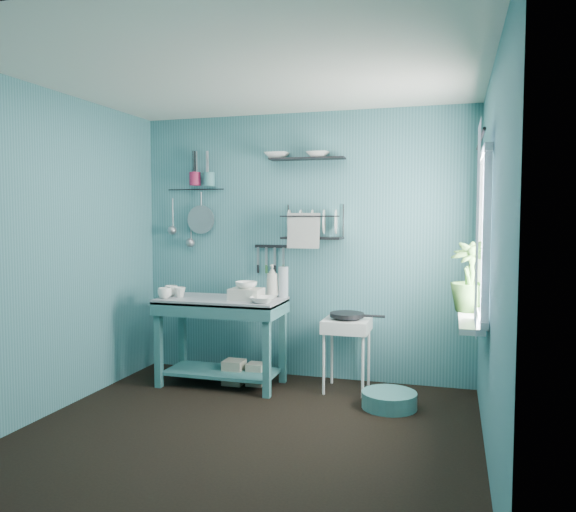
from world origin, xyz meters
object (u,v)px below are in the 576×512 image
(work_counter, at_px, (222,342))
(storage_tin_large, at_px, (234,372))
(mug_right, at_px, (171,291))
(colander, at_px, (201,220))
(dish_rack, at_px, (312,222))
(potted_plant, at_px, (470,277))
(water_bottle, at_px, (283,282))
(utensil_cup_teal, at_px, (209,179))
(soap_bottle, at_px, (272,281))
(mug_left, at_px, (165,293))
(mug_mid, at_px, (180,292))
(frying_pan, at_px, (347,315))
(wash_tub, at_px, (246,294))
(storage_tin_small, at_px, (256,374))
(utensil_cup_magenta, at_px, (195,179))
(floor_basin, at_px, (389,400))
(hotplate_stand, at_px, (347,355))

(work_counter, relative_size, storage_tin_large, 5.10)
(mug_right, bearing_deg, colander, 77.30)
(dish_rack, height_order, potted_plant, dish_rack)
(water_bottle, xyz_separation_m, utensil_cup_teal, (-0.81, 0.19, 0.96))
(soap_bottle, bearing_deg, mug_left, -158.20)
(mug_mid, distance_m, water_bottle, 0.95)
(frying_pan, distance_m, storage_tin_large, 1.17)
(water_bottle, relative_size, potted_plant, 0.54)
(wash_tub, distance_m, storage_tin_small, 0.75)
(mug_left, xyz_separation_m, utensil_cup_teal, (0.19, 0.57, 1.05))
(mug_mid, bearing_deg, frying_pan, 8.17)
(work_counter, bearing_deg, dish_rack, 14.11)
(mug_left, relative_size, utensil_cup_magenta, 0.95)
(work_counter, distance_m, utensil_cup_magenta, 1.62)
(mug_mid, distance_m, storage_tin_small, 1.02)
(mug_right, bearing_deg, water_bottle, 12.17)
(dish_rack, relative_size, storage_tin_large, 2.50)
(wash_tub, xyz_separation_m, utensil_cup_teal, (-0.54, 0.43, 1.05))
(work_counter, relative_size, frying_pan, 3.74)
(mug_left, distance_m, colander, 0.89)
(dish_rack, relative_size, colander, 1.96)
(water_bottle, distance_m, floor_basin, 1.40)
(wash_tub, relative_size, dish_rack, 0.51)
(mug_left, relative_size, storage_tin_large, 0.56)
(potted_plant, bearing_deg, mug_right, 172.94)
(mug_right, bearing_deg, frying_pan, 5.48)
(work_counter, height_order, mug_right, mug_right)
(work_counter, relative_size, floor_basin, 2.55)
(work_counter, relative_size, utensil_cup_magenta, 8.63)
(utensil_cup_teal, bearing_deg, floor_basin, -18.53)
(mug_right, distance_m, utensil_cup_magenta, 1.14)
(utensil_cup_teal, height_order, potted_plant, utensil_cup_teal)
(utensil_cup_teal, xyz_separation_m, potted_plant, (2.42, -0.74, -0.80))
(colander, height_order, floor_basin, colander)
(work_counter, height_order, floor_basin, work_counter)
(dish_rack, xyz_separation_m, storage_tin_small, (-0.46, -0.28, -1.38))
(mug_right, bearing_deg, storage_tin_small, 5.71)
(water_bottle, relative_size, frying_pan, 0.93)
(utensil_cup_magenta, relative_size, storage_tin_small, 0.65)
(mug_left, height_order, water_bottle, water_bottle)
(water_bottle, relative_size, storage_tin_large, 1.27)
(colander, bearing_deg, work_counter, -47.69)
(mug_left, distance_m, hotplate_stand, 1.71)
(wash_tub, height_order, colander, colander)
(dish_rack, bearing_deg, work_counter, -164.28)
(soap_bottle, distance_m, floor_basin, 1.47)
(soap_bottle, height_order, dish_rack, dish_rack)
(colander, bearing_deg, storage_tin_small, -27.21)
(potted_plant, bearing_deg, colander, 163.13)
(utensil_cup_magenta, height_order, storage_tin_large, utensil_cup_magenta)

